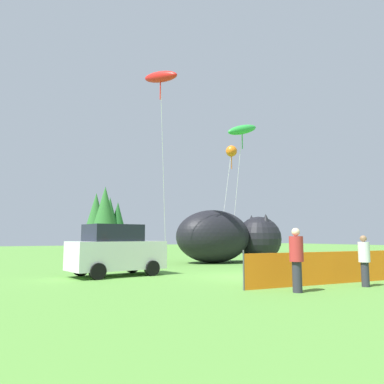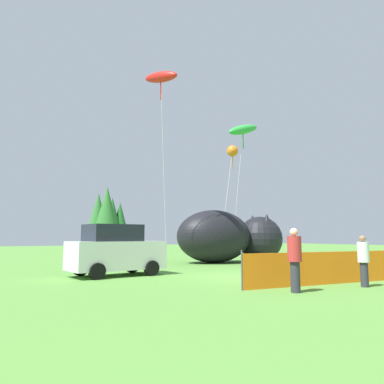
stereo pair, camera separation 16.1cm
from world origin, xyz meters
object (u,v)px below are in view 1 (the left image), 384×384
at_px(folding_chair, 350,262).
at_px(spectator_in_green_shirt, 296,257).
at_px(kite_orange_flower, 231,152).
at_px(inflatable_cat, 227,238).
at_px(spectator_in_white_shirt, 364,259).
at_px(kite_red_lizard, 160,78).
at_px(parked_car, 116,251).
at_px(kite_green_fish, 242,130).

height_order(folding_chair, spectator_in_green_shirt, spectator_in_green_shirt).
bearing_deg(folding_chair, kite_orange_flower, -69.69).
relative_size(inflatable_cat, spectator_in_white_shirt, 4.50).
relative_size(folding_chair, kite_red_lizard, 0.09).
distance_m(folding_chair, kite_orange_flower, 12.99).
bearing_deg(parked_car, inflatable_cat, 19.13).
bearing_deg(folding_chair, parked_car, 1.71).
bearing_deg(folding_chair, spectator_in_white_shirt, 72.98).
relative_size(folding_chair, spectator_in_green_shirt, 0.50).
bearing_deg(kite_orange_flower, parked_car, -149.27).
bearing_deg(kite_red_lizard, inflatable_cat, 16.94).
bearing_deg(folding_chair, spectator_in_green_shirt, 53.28).
height_order(folding_chair, inflatable_cat, inflatable_cat).
xyz_separation_m(kite_green_fish, kite_orange_flower, (0.71, 2.23, -0.92)).
height_order(inflatable_cat, spectator_in_white_shirt, inflatable_cat).
height_order(folding_chair, kite_red_lizard, kite_red_lizard).
distance_m(parked_car, spectator_in_green_shirt, 7.79).
distance_m(folding_chair, spectator_in_green_shirt, 6.29).
height_order(kite_red_lizard, kite_green_fish, kite_red_lizard).
relative_size(spectator_in_white_shirt, kite_orange_flower, 0.20).
height_order(folding_chair, kite_orange_flower, kite_orange_flower).
relative_size(parked_car, folding_chair, 4.31).
bearing_deg(kite_green_fish, spectator_in_white_shirt, -108.35).
xyz_separation_m(folding_chair, kite_orange_flower, (1.60, 10.73, 7.14)).
xyz_separation_m(spectator_in_white_shirt, kite_red_lizard, (-2.78, 10.06, 9.46)).
relative_size(parked_car, kite_red_lizard, 0.37).
bearing_deg(parked_car, spectator_in_green_shirt, -73.96).
distance_m(folding_chair, inflatable_cat, 9.03).
xyz_separation_m(inflatable_cat, spectator_in_white_shirt, (-2.79, -11.76, -0.61)).
relative_size(parked_car, kite_green_fish, 0.44).
distance_m(parked_car, folding_chair, 9.95).
xyz_separation_m(inflatable_cat, spectator_in_green_shirt, (-5.65, -11.58, -0.50)).
xyz_separation_m(spectator_in_green_shirt, kite_orange_flower, (7.31, 13.33, 6.68)).
bearing_deg(folding_chair, kite_red_lizard, -23.51).
xyz_separation_m(parked_car, kite_green_fish, (9.73, 3.98, 7.59)).
bearing_deg(spectator_in_green_shirt, kite_red_lizard, 89.56).
bearing_deg(inflatable_cat, kite_green_fish, -22.21).
bearing_deg(parked_car, folding_chair, -34.83).
distance_m(spectator_in_green_shirt, spectator_in_white_shirt, 2.86).
bearing_deg(spectator_in_green_shirt, folding_chair, 24.50).
relative_size(spectator_in_green_shirt, kite_orange_flower, 0.23).
distance_m(parked_car, inflatable_cat, 9.87).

